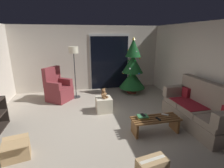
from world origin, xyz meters
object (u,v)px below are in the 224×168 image
Objects in this scene: coffee_table at (155,123)px; remote_black at (158,119)px; book_stack at (143,117)px; couch at (199,110)px; christmas_tree at (133,69)px; teddy_bear_chestnut at (104,94)px; remote_white at (165,114)px; cardboard_box_open_near_shelf at (16,151)px; cell_phone at (143,115)px; ottoman at (104,105)px; floor_lamp at (74,55)px; armchair at (58,89)px.

coffee_table is 7.05× the size of remote_black.
couch is at bearing 0.57° from book_stack.
couch is 0.93× the size of christmas_tree.
christmas_tree is 1.95m from teddy_bear_chestnut.
remote_white is at bearing -46.02° from teddy_bear_chestnut.
remote_black is 0.07× the size of christmas_tree.
christmas_tree reaches higher than cardboard_box_open_near_shelf.
book_stack reaches higher than remote_black.
cell_phone is 1.46m from ottoman.
coffee_table is at bearing 4.96° from cardboard_box_open_near_shelf.
floor_lamp is at bearing 119.58° from teddy_bear_chestnut.
teddy_bear_chestnut reaches higher than remote_black.
couch is 12.54× the size of remote_white.
couch is at bearing -35.38° from armchair.
cell_phone is 3.18m from floor_lamp.
remote_white is at bearing -5.46° from cell_phone.
ottoman is (-0.95, 1.36, -0.04)m from coffee_table.
armchair is (-2.58, 2.47, 0.03)m from remote_white.
remote_white is 3.48m from floor_lamp.
floor_lamp is at bearing 118.39° from book_stack.
cell_phone is 3.20m from armchair.
remote_white is 1.08× the size of cell_phone.
remote_white is at bearing -52.78° from floor_lamp.
coffee_table is 1.67m from teddy_bear_chestnut.
book_stack is 3.20m from floor_lamp.
remote_black is 1.74m from ottoman.
book_stack is 0.04m from cell_phone.
cell_phone reaches higher than coffee_table.
armchair reaches higher than remote_black.
remote_white is at bearing -43.75° from armchair.
armchair reaches higher than teddy_bear_chestnut.
teddy_bear_chestnut reaches higher than cell_phone.
cell_phone is at bearing 7.47° from cardboard_box_open_near_shelf.
teddy_bear_chestnut is (-1.33, -1.37, -0.39)m from christmas_tree.
book_stack is 0.50× the size of cardboard_box_open_near_shelf.
couch reaches higher than cardboard_box_open_near_shelf.
coffee_table is at bearing -57.75° from floor_lamp.
armchair is at bearing 138.45° from teddy_bear_chestnut.
coffee_table is at bearing 146.98° from remote_white.
floor_lamp reaches higher than ottoman.
ottoman is (-0.68, 1.27, -0.22)m from cell_phone.
teddy_bear_chestnut is at bearing 83.01° from remote_white.
armchair is at bearing 123.98° from cell_phone.
cell_phone is at bearing 58.34° from book_stack.
floor_lamp is (-1.43, 2.64, 1.11)m from book_stack.
floor_lamp is (-1.74, 2.78, 1.13)m from remote_black.
armchair is (-2.30, 2.56, 0.16)m from coffee_table.
armchair is at bearing 131.95° from coffee_table.
christmas_tree is 7.34× the size of teddy_bear_chestnut.
cell_phone is at bearing -103.96° from christmas_tree.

